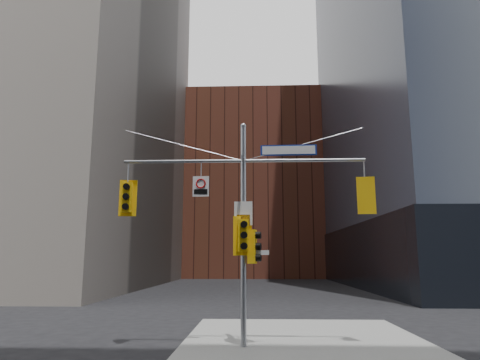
# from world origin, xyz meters

# --- Properties ---
(sidewalk_corner) EXTENTS (8.00, 8.00, 0.15)m
(sidewalk_corner) POSITION_xyz_m (2.00, 4.00, 0.07)
(sidewalk_corner) COLOR gray
(sidewalk_corner) RESTS_ON ground
(brick_midrise) EXTENTS (26.00, 20.00, 28.00)m
(brick_midrise) POSITION_xyz_m (0.00, 58.00, 14.00)
(brick_midrise) COLOR brown
(brick_midrise) RESTS_ON ground
(signal_assembly) EXTENTS (8.00, 0.80, 7.30)m
(signal_assembly) POSITION_xyz_m (0.00, 1.99, 4.42)
(signal_assembly) COLOR #94979C
(signal_assembly) RESTS_ON ground
(traffic_light_west_arm) EXTENTS (0.58, 0.49, 1.22)m
(traffic_light_west_arm) POSITION_xyz_m (-3.84, 2.01, 4.80)
(traffic_light_west_arm) COLOR yellow
(traffic_light_west_arm) RESTS_ON ground
(traffic_light_east_arm) EXTENTS (0.57, 0.48, 1.20)m
(traffic_light_east_arm) POSITION_xyz_m (3.95, 1.99, 4.80)
(traffic_light_east_arm) COLOR yellow
(traffic_light_east_arm) RESTS_ON ground
(traffic_light_pole_side) EXTENTS (0.46, 0.39, 1.07)m
(traffic_light_pole_side) POSITION_xyz_m (0.32, 1.99, 3.19)
(traffic_light_pole_side) COLOR yellow
(traffic_light_pole_side) RESTS_ON ground
(traffic_light_pole_front) EXTENTS (0.59, 0.52, 1.25)m
(traffic_light_pole_front) POSITION_xyz_m (-0.00, 1.73, 3.53)
(traffic_light_pole_front) COLOR yellow
(traffic_light_pole_front) RESTS_ON ground
(street_sign_blade) EXTENTS (1.85, 0.10, 0.36)m
(street_sign_blade) POSITION_xyz_m (1.50, 2.00, 6.35)
(street_sign_blade) COLOR navy
(street_sign_blade) RESTS_ON ground
(regulatory_sign_arm) EXTENTS (0.54, 0.09, 0.67)m
(regulatory_sign_arm) POSITION_xyz_m (-1.40, 1.97, 5.17)
(regulatory_sign_arm) COLOR silver
(regulatory_sign_arm) RESTS_ON ground
(regulatory_sign_pole) EXTENTS (0.59, 0.09, 0.77)m
(regulatory_sign_pole) POSITION_xyz_m (0.00, 1.88, 4.22)
(regulatory_sign_pole) COLOR silver
(regulatory_sign_pole) RESTS_ON ground
(street_blade_ew) EXTENTS (0.74, 0.12, 0.15)m
(street_blade_ew) POSITION_xyz_m (0.45, 2.00, 3.00)
(street_blade_ew) COLOR silver
(street_blade_ew) RESTS_ON ground
(street_blade_ns) EXTENTS (0.06, 0.76, 0.15)m
(street_blade_ns) POSITION_xyz_m (0.00, 2.45, 2.73)
(street_blade_ns) COLOR #145926
(street_blade_ns) RESTS_ON ground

